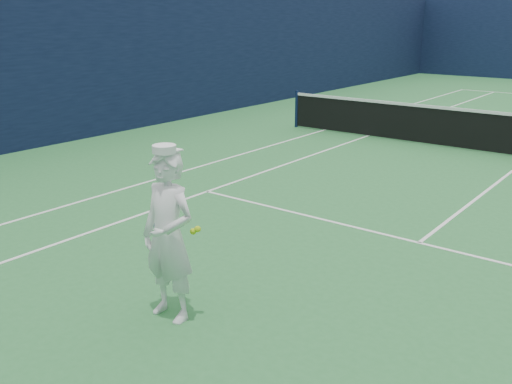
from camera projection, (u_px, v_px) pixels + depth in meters
tennis_player at (169, 236)px, 5.95m from camera, size 0.77×0.47×1.91m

